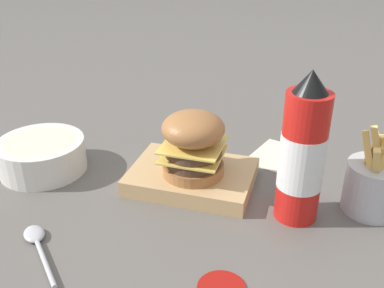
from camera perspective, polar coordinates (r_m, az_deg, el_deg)
The scene contains 9 objects.
ground_plane at distance 0.77m, azimuth 1.71°, elevation -6.02°, with size 6.00×6.00×0.00m, color #5B5651.
serving_board at distance 0.79m, azimuth -0.00°, elevation -4.17°, with size 0.21×0.15×0.03m.
burger at distance 0.74m, azimuth 0.16°, elevation 0.07°, with size 0.10×0.10×0.11m.
ketchup_bottle at distance 0.68m, azimuth 13.83°, elevation -1.32°, with size 0.07×0.07×0.24m.
fries_basket at distance 0.76m, azimuth 22.04°, elevation -4.82°, with size 0.09×0.09×0.15m.
side_bowl at distance 0.87m, azimuth -18.52°, elevation -1.27°, with size 0.16×0.16×0.06m.
spoon at distance 0.70m, azimuth -19.12°, elevation -11.54°, with size 0.11×0.11×0.01m.
ketchup_puddle at distance 0.60m, azimuth 3.78°, elevation -17.73°, with size 0.06×0.06×0.00m.
parchment_square at distance 0.89m, azimuth 11.61°, elevation -1.71°, with size 0.15×0.15×0.00m.
Camera 1 is at (0.16, -0.63, 0.42)m, focal length 42.00 mm.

